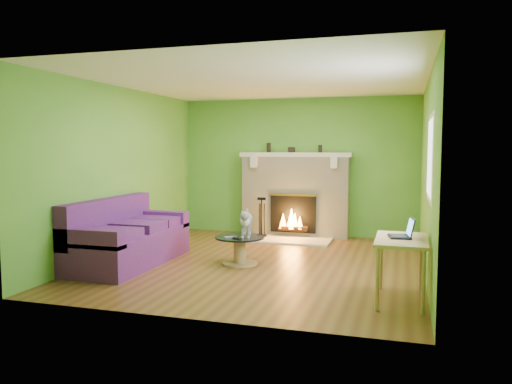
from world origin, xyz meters
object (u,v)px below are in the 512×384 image
coffee_table (240,248)px  desk (401,246)px  sofa (126,239)px  cat (246,222)px

coffee_table → desk: desk is taller
sofa → coffee_table: bearing=15.0°
sofa → coffee_table: sofa is taller
sofa → cat: size_ratio=3.24×
desk → cat: 2.44m
coffee_table → cat: 0.38m
sofa → coffee_table: 1.65m
sofa → cat: 1.75m
sofa → coffee_table: (1.59, 0.42, -0.13)m
desk → sofa: bearing=169.5°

